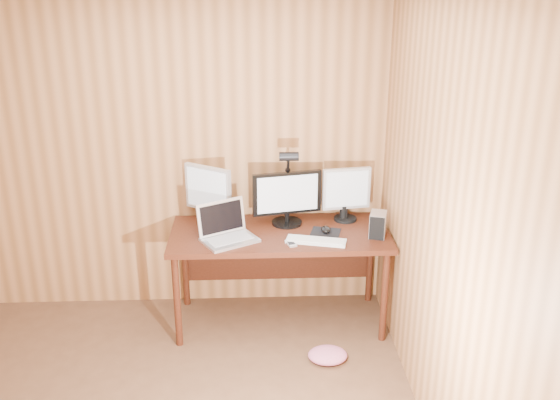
{
  "coord_description": "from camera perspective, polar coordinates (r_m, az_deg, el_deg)",
  "views": [
    {
      "loc": [
        0.75,
        -2.55,
        2.59
      ],
      "look_at": [
        0.93,
        1.58,
        1.02
      ],
      "focal_mm": 40.0,
      "sensor_mm": 36.0,
      "label": 1
    }
  ],
  "objects": [
    {
      "name": "desk",
      "position": [
        4.69,
        -0.07,
        -3.95
      ],
      "size": [
        1.6,
        0.7,
        0.75
      ],
      "color": "#3F190D",
      "rests_on": "floor"
    },
    {
      "name": "laptop",
      "position": [
        4.45,
        -4.94,
        -2.79
      ],
      "size": [
        0.46,
        0.43,
        0.26
      ],
      "rotation": [
        0.0,
        0.0,
        0.51
      ],
      "color": "silver",
      "rests_on": "desk"
    },
    {
      "name": "phone",
      "position": [
        4.37,
        1.0,
        -3.99
      ],
      "size": [
        0.08,
        0.12,
        0.02
      ],
      "rotation": [
        0.0,
        0.0,
        0.3
      ],
      "color": "silver",
      "rests_on": "desk"
    },
    {
      "name": "monitor_center",
      "position": [
        4.64,
        0.65,
        0.22
      ],
      "size": [
        0.52,
        0.23,
        0.41
      ],
      "rotation": [
        0.0,
        0.0,
        0.2
      ],
      "color": "black",
      "rests_on": "desk"
    },
    {
      "name": "room_shell",
      "position": [
        2.98,
        -16.89,
        -6.93
      ],
      "size": [
        4.0,
        4.0,
        4.0
      ],
      "color": "brown",
      "rests_on": "ground"
    },
    {
      "name": "monitor_right",
      "position": [
        4.73,
        6.08,
        0.67
      ],
      "size": [
        0.37,
        0.17,
        0.42
      ],
      "rotation": [
        0.0,
        0.0,
        0.15
      ],
      "color": "black",
      "rests_on": "desk"
    },
    {
      "name": "keyboard",
      "position": [
        4.41,
        3.32,
        -3.74
      ],
      "size": [
        0.44,
        0.23,
        0.02
      ],
      "rotation": [
        0.0,
        0.0,
        -0.25
      ],
      "color": "silver",
      "rests_on": "desk"
    },
    {
      "name": "monitor_left",
      "position": [
        4.67,
        -6.58,
        0.64
      ],
      "size": [
        0.35,
        0.25,
        0.45
      ],
      "rotation": [
        0.0,
        0.0,
        -0.58
      ],
      "color": "black",
      "rests_on": "desk"
    },
    {
      "name": "mouse",
      "position": [
        4.57,
        4.21,
        -2.69
      ],
      "size": [
        0.09,
        0.12,
        0.04
      ],
      "primitive_type": "ellipsoid",
      "rotation": [
        0.0,
        0.0,
        -0.16
      ],
      "color": "black",
      "rests_on": "mousepad"
    },
    {
      "name": "speaker",
      "position": [
        4.79,
        5.81,
        -1.07
      ],
      "size": [
        0.06,
        0.06,
        0.13
      ],
      "primitive_type": "cylinder",
      "color": "black",
      "rests_on": "desk"
    },
    {
      "name": "hard_drive",
      "position": [
        4.53,
        8.94,
        -2.23
      ],
      "size": [
        0.15,
        0.19,
        0.18
      ],
      "rotation": [
        0.0,
        0.0,
        -0.29
      ],
      "color": "silver",
      "rests_on": "desk"
    },
    {
      "name": "desk_lamp",
      "position": [
        4.61,
        0.77,
        2.29
      ],
      "size": [
        0.14,
        0.2,
        0.61
      ],
      "rotation": [
        0.0,
        0.0,
        -0.1
      ],
      "color": "black",
      "rests_on": "desk"
    },
    {
      "name": "mousepad",
      "position": [
        4.58,
        4.2,
        -2.93
      ],
      "size": [
        0.25,
        0.22,
        0.0
      ],
      "primitive_type": "cube",
      "rotation": [
        0.0,
        0.0,
        -0.26
      ],
      "color": "black",
      "rests_on": "desk"
    },
    {
      "name": "fabric_pile",
      "position": [
        4.47,
        4.38,
        -13.97
      ],
      "size": [
        0.32,
        0.28,
        0.09
      ],
      "primitive_type": null,
      "rotation": [
        0.0,
        0.0,
        0.2
      ],
      "color": "#CD6382",
      "rests_on": "floor"
    }
  ]
}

